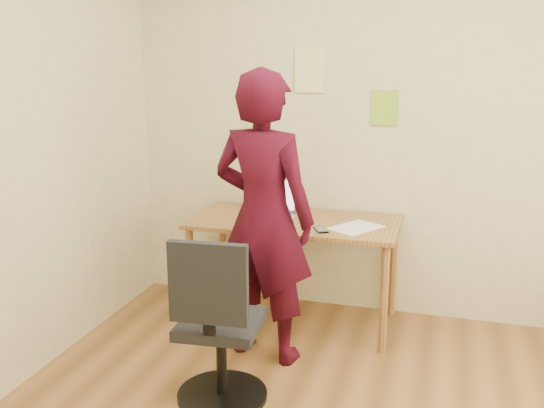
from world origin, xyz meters
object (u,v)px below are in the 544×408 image
(person, at_px, (263,218))
(desk, at_px, (295,232))
(laptop, at_px, (269,210))
(phone, at_px, (321,230))
(office_chair, at_px, (218,334))

(person, bearing_deg, desk, -86.03)
(laptop, distance_m, phone, 0.47)
(laptop, bearing_deg, desk, -3.98)
(phone, bearing_deg, laptop, 124.41)
(phone, relative_size, person, 0.09)
(laptop, height_order, person, person)
(phone, bearing_deg, desk, 109.14)
(laptop, bearing_deg, office_chair, -88.22)
(desk, xyz_separation_m, person, (-0.06, -0.52, 0.23))
(desk, relative_size, person, 0.79)
(desk, relative_size, phone, 9.29)
(phone, height_order, person, person)
(desk, xyz_separation_m, laptop, (-0.19, 0.01, 0.14))
(desk, bearing_deg, laptop, 177.41)
(office_chair, xyz_separation_m, person, (0.07, 0.61, 0.48))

